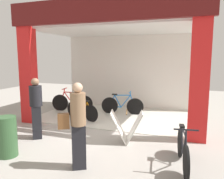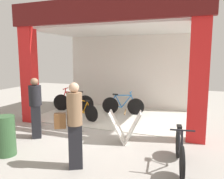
% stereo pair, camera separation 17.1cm
% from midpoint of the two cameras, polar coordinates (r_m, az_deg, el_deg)
% --- Properties ---
extents(ground_plane, '(19.82, 19.82, 0.00)m').
position_cam_midpoint_polar(ground_plane, '(7.10, -1.76, -10.17)').
color(ground_plane, '#9E9991').
rests_on(ground_plane, ground).
extents(shop_facade, '(6.11, 3.71, 3.92)m').
position_cam_midpoint_polar(shop_facade, '(8.39, 2.81, 7.36)').
color(shop_facade, beige).
rests_on(shop_facade, ground).
extents(bicycle_inside_0, '(1.66, 0.46, 0.92)m').
position_cam_midpoint_polar(bicycle_inside_0, '(8.85, 3.29, -3.98)').
color(bicycle_inside_0, black).
rests_on(bicycle_inside_0, ground).
extents(bicycle_inside_1, '(1.74, 0.48, 0.96)m').
position_cam_midpoint_polar(bicycle_inside_1, '(9.44, -9.26, -3.19)').
color(bicycle_inside_1, black).
rests_on(bicycle_inside_1, ground).
extents(bicycle_inside_2, '(1.46, 0.57, 0.84)m').
position_cam_midpoint_polar(bicycle_inside_2, '(8.17, -6.96, -5.29)').
color(bicycle_inside_2, black).
rests_on(bicycle_inside_2, ground).
extents(bicycle_parked_0, '(0.45, 1.64, 0.91)m').
position_cam_midpoint_polar(bicycle_parked_0, '(4.94, 17.77, -14.55)').
color(bicycle_parked_0, black).
rests_on(bicycle_parked_0, ground).
extents(sandwich_board_sign, '(0.95, 0.75, 0.84)m').
position_cam_midpoint_polar(sandwich_board_sign, '(6.01, 4.15, -9.46)').
color(sandwich_board_sign, silver).
rests_on(sandwich_board_sign, ground).
extents(pedestrian_1, '(0.58, 0.47, 1.75)m').
position_cam_midpoint_polar(pedestrian_1, '(4.59, -8.57, -8.85)').
color(pedestrian_1, black).
rests_on(pedestrian_1, ground).
extents(pedestrian_2, '(0.47, 0.47, 1.68)m').
position_cam_midpoint_polar(pedestrian_2, '(6.56, -18.08, -4.29)').
color(pedestrian_2, black).
rests_on(pedestrian_2, ground).
extents(trash_bin, '(0.43, 0.43, 0.92)m').
position_cam_midpoint_polar(trash_bin, '(5.74, -24.59, -10.61)').
color(trash_bin, '#335933').
rests_on(trash_bin, ground).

